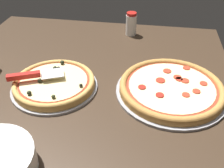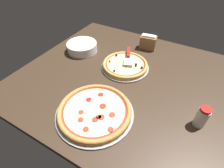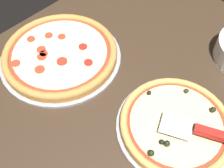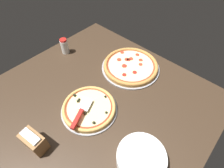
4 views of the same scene
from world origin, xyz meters
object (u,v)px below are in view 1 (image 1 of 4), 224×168
object	(u,v)px
pizza_front	(54,82)
parmesan_shaker	(131,24)
pizza_back	(171,87)
serving_spatula	(29,75)

from	to	relation	value
pizza_front	parmesan_shaker	distance (cm)	58.84
pizza_back	parmesan_shaker	distance (cm)	53.48
pizza_back	serving_spatula	distance (cm)	53.72
pizza_back	parmesan_shaker	bearing A→B (deg)	-157.42
serving_spatula	pizza_front	bearing A→B (deg)	101.79
pizza_front	serving_spatula	world-z (taller)	serving_spatula
pizza_front	serving_spatula	size ratio (longest dim) A/B	1.51
parmesan_shaker	pizza_back	bearing A→B (deg)	22.58
pizza_back	parmesan_shaker	world-z (taller)	parmesan_shaker
pizza_front	pizza_back	distance (cm)	44.82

